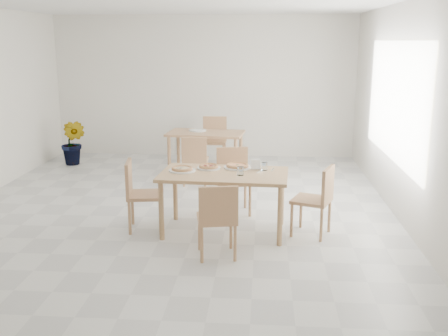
# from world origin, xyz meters

# --- Properties ---
(room) EXTENTS (7.28, 7.00, 7.00)m
(room) POSITION_xyz_m (2.98, 0.30, 1.50)
(room) COLOR silver
(room) RESTS_ON ground
(main_table) EXTENTS (1.57, 0.95, 0.75)m
(main_table) POSITION_xyz_m (0.74, -0.90, 0.67)
(main_table) COLOR tan
(main_table) RESTS_ON ground
(chair_south) EXTENTS (0.48, 0.48, 0.84)m
(chair_south) POSITION_xyz_m (0.73, -1.72, 0.49)
(chair_south) COLOR tan
(chair_south) RESTS_ON ground
(chair_north) EXTENTS (0.51, 0.51, 0.88)m
(chair_north) POSITION_xyz_m (0.81, -0.08, 0.51)
(chair_north) COLOR tan
(chair_north) RESTS_ON ground
(chair_west) EXTENTS (0.49, 0.49, 0.87)m
(chair_west) POSITION_xyz_m (-0.32, -0.89, 0.51)
(chair_west) COLOR tan
(chair_west) RESTS_ON ground
(chair_east) EXTENTS (0.55, 0.55, 0.86)m
(chair_east) POSITION_xyz_m (1.87, -0.94, 0.50)
(chair_east) COLOR tan
(chair_east) RESTS_ON ground
(plate_margherita) EXTENTS (0.34, 0.34, 0.02)m
(plate_margherita) POSITION_xyz_m (0.89, -0.64, 0.76)
(plate_margherita) COLOR white
(plate_margherita) RESTS_ON main_table
(plate_mushroom) EXTENTS (0.33, 0.33, 0.02)m
(plate_mushroom) POSITION_xyz_m (0.22, -0.86, 0.76)
(plate_mushroom) COLOR white
(plate_mushroom) RESTS_ON main_table
(plate_pepperoni) EXTENTS (0.29, 0.29, 0.02)m
(plate_pepperoni) POSITION_xyz_m (0.53, -0.70, 0.76)
(plate_pepperoni) COLOR white
(plate_pepperoni) RESTS_ON main_table
(pizza_margherita) EXTENTS (0.33, 0.33, 0.03)m
(pizza_margherita) POSITION_xyz_m (0.89, -0.64, 0.78)
(pizza_margherita) COLOR #EBB26E
(pizza_margherita) RESTS_ON plate_margherita
(pizza_mushroom) EXTENTS (0.28, 0.28, 0.03)m
(pizza_mushroom) POSITION_xyz_m (0.22, -0.86, 0.78)
(pizza_mushroom) COLOR #EBB26E
(pizza_mushroom) RESTS_ON plate_mushroom
(pizza_pepperoni) EXTENTS (0.30, 0.30, 0.03)m
(pizza_pepperoni) POSITION_xyz_m (0.53, -0.70, 0.78)
(pizza_pepperoni) COLOR #EBB26E
(pizza_pepperoni) RESTS_ON plate_pepperoni
(tumbler_a) EXTENTS (0.08, 0.08, 0.10)m
(tumbler_a) POSITION_xyz_m (0.94, -1.00, 0.80)
(tumbler_a) COLOR white
(tumbler_a) RESTS_ON main_table
(tumbler_b) EXTENTS (0.08, 0.08, 0.10)m
(tumbler_b) POSITION_xyz_m (1.22, -0.74, 0.80)
(tumbler_b) COLOR white
(tumbler_b) RESTS_ON main_table
(napkin_holder) EXTENTS (0.12, 0.08, 0.13)m
(napkin_holder) POSITION_xyz_m (1.12, -0.72, 0.81)
(napkin_holder) COLOR silver
(napkin_holder) RESTS_ON main_table
(fork_a) EXTENTS (0.10, 0.18, 0.01)m
(fork_a) POSITION_xyz_m (1.18, -0.80, 0.75)
(fork_a) COLOR silver
(fork_a) RESTS_ON main_table
(fork_b) EXTENTS (0.05, 0.17, 0.01)m
(fork_b) POSITION_xyz_m (1.33, -0.71, 0.75)
(fork_b) COLOR silver
(fork_b) RESTS_ON main_table
(second_table) EXTENTS (1.37, 0.87, 0.75)m
(second_table) POSITION_xyz_m (0.20, 1.94, 0.65)
(second_table) COLOR tan
(second_table) RESTS_ON ground
(chair_back_s) EXTENTS (0.41, 0.41, 0.81)m
(chair_back_s) POSITION_xyz_m (0.11, 1.19, 0.47)
(chair_back_s) COLOR tan
(chair_back_s) RESTS_ON ground
(chair_back_n) EXTENTS (0.45, 0.45, 0.91)m
(chair_back_n) POSITION_xyz_m (0.29, 2.66, 0.53)
(chair_back_n) COLOR tan
(chair_back_n) RESTS_ON ground
(plate_empty) EXTENTS (0.31, 0.31, 0.02)m
(plate_empty) POSITION_xyz_m (0.05, 2.06, 0.76)
(plate_empty) COLOR white
(plate_empty) RESTS_ON second_table
(potted_plant) EXTENTS (0.54, 0.47, 0.86)m
(potted_plant) POSITION_xyz_m (-2.37, 2.46, 0.43)
(potted_plant) COLOR #1F6725
(potted_plant) RESTS_ON ground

